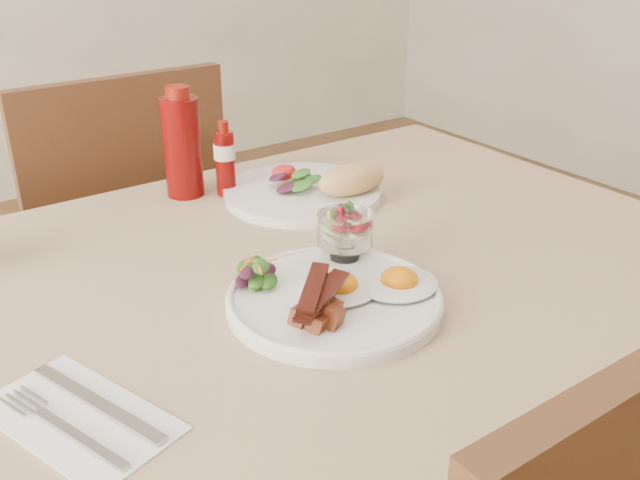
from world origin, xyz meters
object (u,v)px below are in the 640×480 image
table (278,328)px  second_plate (314,188)px  main_plate (334,301)px  fruit_cup (345,229)px  chair_far (120,249)px  ketchup_bottle (182,145)px  hot_sauce_bottle (225,160)px

table → second_plate: second_plate is taller
main_plate → fruit_cup: size_ratio=3.52×
table → chair_far: 0.68m
chair_far → ketchup_bottle: size_ratio=4.78×
chair_far → fruit_cup: (0.09, -0.70, 0.29)m
fruit_cup → main_plate: bearing=-134.1°
fruit_cup → hot_sauce_bottle: size_ratio=0.59×
main_plate → chair_far: bearing=91.1°
hot_sauce_bottle → chair_far: bearing=104.0°
chair_far → second_plate: 0.56m
fruit_cup → chair_far: bearing=97.4°
ketchup_bottle → main_plate: bearing=-91.9°
fruit_cup → ketchup_bottle: 0.39m
table → hot_sauce_bottle: 0.35m
hot_sauce_bottle → main_plate: bearing=-99.9°
main_plate → second_plate: 0.37m
main_plate → ketchup_bottle: 0.47m
second_plate → hot_sauce_bottle: (-0.12, 0.10, 0.05)m
fruit_cup → table: bearing=156.9°
table → chair_far: (0.00, 0.66, -0.14)m
ketchup_bottle → second_plate: bearing=-40.0°
main_plate → second_plate: size_ratio=1.01×
table → second_plate: bearing=44.4°
fruit_cup → ketchup_bottle: size_ratio=0.41×
chair_far → fruit_cup: chair_far is taller
table → second_plate: size_ratio=4.79×
main_plate → hot_sauce_bottle: bearing=80.1°
second_plate → chair_far: bearing=114.0°
second_plate → hot_sauce_bottle: 0.16m
table → main_plate: 0.15m
fruit_cup → second_plate: (0.11, 0.24, -0.04)m
fruit_cup → second_plate: fruit_cup is taller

